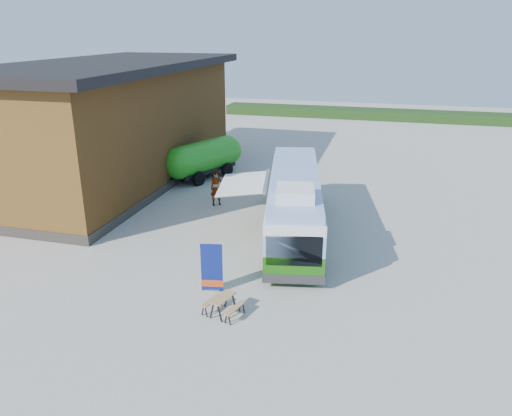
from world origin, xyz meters
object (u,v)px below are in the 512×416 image
(bus, at_px, (294,202))
(person_a, at_px, (217,188))
(banner, at_px, (212,272))
(picnic_table, at_px, (223,301))
(slurry_tanker, at_px, (204,157))
(person_b, at_px, (200,162))

(bus, bearing_deg, person_a, 138.01)
(banner, xyz_separation_m, picnic_table, (0.93, -1.47, -0.28))
(banner, bearing_deg, picnic_table, -68.55)
(picnic_table, distance_m, slurry_tanker, 16.78)
(person_a, bearing_deg, banner, -109.64)
(banner, bearing_deg, person_a, 97.43)
(banner, distance_m, person_b, 15.69)
(banner, bearing_deg, slurry_tanker, 100.84)
(person_a, distance_m, slurry_tanker, 5.36)
(picnic_table, relative_size, slurry_tanker, 0.23)
(picnic_table, xyz_separation_m, slurry_tanker, (-6.51, 15.43, 0.94))
(bus, bearing_deg, picnic_table, -108.15)
(bus, xyz_separation_m, picnic_table, (-0.98, -7.72, -1.14))
(bus, height_order, banner, bus)
(person_a, height_order, person_b, person_a)
(banner, relative_size, person_a, 0.98)
(bus, distance_m, person_b, 11.47)
(bus, height_order, picnic_table, bus)
(person_b, bearing_deg, bus, 88.04)
(person_a, xyz_separation_m, slurry_tanker, (-2.51, 4.72, 0.46))
(person_b, distance_m, slurry_tanker, 0.87)
(person_b, bearing_deg, slurry_tanker, 87.46)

